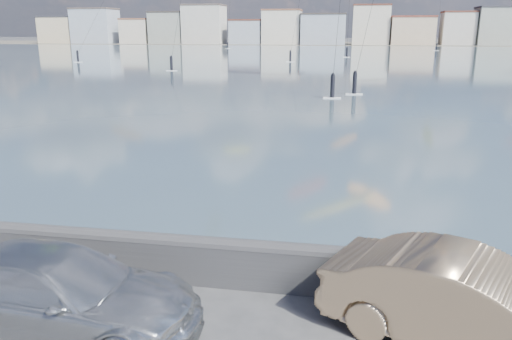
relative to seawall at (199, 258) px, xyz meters
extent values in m
cube|color=#3B4E64|center=(0.00, 88.80, -0.58)|extent=(500.00, 177.00, 0.00)
cube|color=#4C473D|center=(0.00, 197.30, -0.57)|extent=(500.00, 60.00, 0.00)
cube|color=#28282B|center=(0.00, 0.00, -0.13)|extent=(400.00, 0.35, 0.90)
cylinder|color=#28282B|center=(0.00, 0.00, 0.32)|extent=(400.00, 0.36, 0.36)
cube|color=beige|center=(-112.00, 183.30, 4.42)|extent=(14.00, 11.00, 10.00)
cube|color=#2D2D33|center=(-112.00, 183.30, 9.72)|extent=(14.28, 11.22, 0.60)
cube|color=#9EA8B7|center=(-96.50, 183.30, 5.92)|extent=(16.00, 12.00, 13.00)
cube|color=#4C423D|center=(-96.50, 183.30, 12.72)|extent=(16.32, 12.24, 0.60)
cube|color=beige|center=(-79.00, 183.30, 3.92)|extent=(11.00, 10.00, 9.00)
cube|color=brown|center=(-79.00, 183.30, 8.72)|extent=(11.22, 10.20, 0.60)
cube|color=gray|center=(-66.00, 183.30, 5.17)|extent=(13.00, 11.00, 11.50)
cube|color=#383330|center=(-66.00, 183.30, 11.22)|extent=(13.26, 11.22, 0.60)
cube|color=beige|center=(-51.50, 183.30, 6.42)|extent=(15.00, 12.00, 14.00)
cube|color=#4C423D|center=(-51.50, 183.30, 13.72)|extent=(15.30, 12.24, 0.60)
cube|color=#9EA8B7|center=(-35.00, 183.30, 3.67)|extent=(12.00, 10.00, 8.50)
cube|color=#562D23|center=(-35.00, 183.30, 8.22)|extent=(12.24, 10.20, 0.60)
cube|color=beige|center=(-21.50, 183.30, 5.42)|extent=(14.00, 11.00, 12.00)
cube|color=brown|center=(-21.50, 183.30, 11.72)|extent=(14.28, 11.22, 0.60)
cube|color=#9EA8B7|center=(-6.00, 183.30, 4.67)|extent=(16.00, 13.00, 10.50)
cube|color=#383330|center=(-6.00, 183.30, 10.22)|extent=(16.32, 13.26, 0.60)
cube|color=beige|center=(11.00, 183.30, 6.17)|extent=(13.00, 10.00, 13.50)
cube|color=#562D23|center=(11.00, 183.30, 13.22)|extent=(13.26, 10.20, 0.60)
cube|color=#CCB293|center=(25.50, 183.30, 4.17)|extent=(15.00, 12.00, 9.50)
cube|color=brown|center=(25.50, 183.30, 9.22)|extent=(15.30, 12.24, 0.60)
cube|color=beige|center=(41.00, 183.30, 4.92)|extent=(11.00, 9.00, 11.00)
cube|color=#562D23|center=(41.00, 183.30, 10.72)|extent=(11.22, 9.18, 0.60)
cube|color=gray|center=(54.00, 183.30, 5.67)|extent=(14.00, 11.00, 12.50)
cube|color=#2D2D33|center=(54.00, 183.30, 12.22)|extent=(14.28, 11.22, 0.60)
imported|color=#B7BBC0|center=(-1.95, -2.12, 0.17)|extent=(5.24, 2.24, 1.51)
imported|color=tan|center=(5.11, -1.39, 0.23)|extent=(5.21, 3.60, 1.63)
cube|color=white|center=(-41.23, 69.16, -0.53)|extent=(1.40, 0.42, 0.08)
cylinder|color=black|center=(-41.23, 69.16, 0.37)|extent=(0.36, 0.36, 1.70)
sphere|color=black|center=(-41.23, 69.16, 1.27)|extent=(0.28, 0.28, 0.28)
cylinder|color=black|center=(-40.05, 74.80, 7.18)|extent=(2.40, 11.30, 12.94)
cube|color=white|center=(-19.76, 54.53, -0.53)|extent=(1.40, 0.42, 0.08)
cylinder|color=black|center=(-19.76, 54.53, 0.37)|extent=(0.36, 0.36, 1.70)
sphere|color=black|center=(-19.76, 54.53, 1.27)|extent=(0.28, 0.28, 0.28)
cube|color=white|center=(-6.43, 75.98, -0.53)|extent=(1.40, 0.42, 0.08)
cylinder|color=black|center=(-6.43, 75.98, 0.37)|extent=(0.36, 0.36, 1.70)
sphere|color=black|center=(-6.43, 75.98, 1.27)|extent=(0.28, 0.28, 0.28)
cube|color=white|center=(2.88, 93.30, -0.53)|extent=(1.40, 0.42, 0.08)
cylinder|color=black|center=(2.88, 93.30, 0.37)|extent=(0.36, 0.36, 1.70)
sphere|color=black|center=(2.88, 93.30, 1.27)|extent=(0.28, 0.28, 0.28)
cylinder|color=black|center=(2.90, 99.15, 9.84)|extent=(0.07, 11.73, 18.25)
cube|color=white|center=(-31.26, 135.79, -0.53)|extent=(1.40, 0.42, 0.08)
cylinder|color=black|center=(-31.26, 135.79, 0.37)|extent=(0.36, 0.36, 1.70)
sphere|color=black|center=(-31.26, 135.79, 1.27)|extent=(0.28, 0.28, 0.28)
cube|color=white|center=(25.81, 130.46, -0.53)|extent=(1.40, 0.42, 0.08)
cylinder|color=black|center=(25.81, 130.46, 0.37)|extent=(0.36, 0.36, 1.70)
sphere|color=black|center=(25.81, 130.46, 1.27)|extent=(0.28, 0.28, 0.28)
cube|color=white|center=(1.90, 30.59, -0.53)|extent=(1.40, 0.42, 0.08)
cylinder|color=black|center=(1.90, 30.59, 0.37)|extent=(0.36, 0.36, 1.70)
sphere|color=black|center=(1.90, 30.59, 1.27)|extent=(0.28, 0.28, 0.28)
cube|color=white|center=(3.64, 33.41, -0.53)|extent=(1.40, 0.42, 0.08)
cylinder|color=black|center=(3.64, 33.41, 0.37)|extent=(0.36, 0.36, 1.70)
sphere|color=black|center=(3.64, 33.41, 1.27)|extent=(0.28, 0.28, 0.28)
cylinder|color=black|center=(4.96, 40.17, 6.81)|extent=(2.67, 13.54, 12.21)
camera|label=1|loc=(2.88, -9.26, 4.64)|focal=35.00mm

